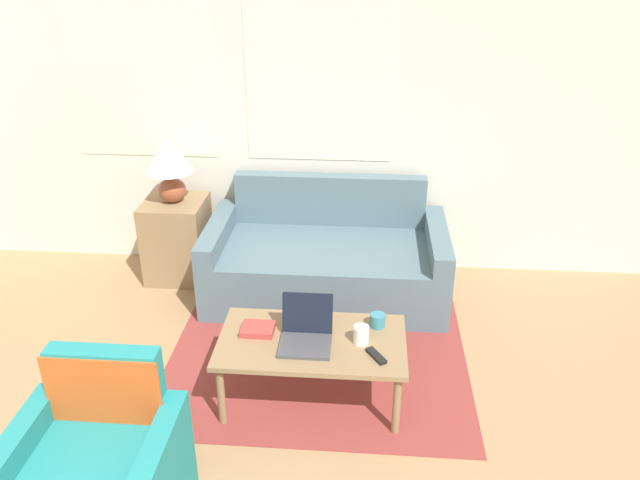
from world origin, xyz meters
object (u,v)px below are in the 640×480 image
object	(u,v)px
table_lamp	(169,162)
book_red	(258,329)
cup_navy	(361,335)
coffee_table	(312,346)
tv_remote	(376,356)
couch	(327,261)
laptop	(306,333)
cup_yellow	(378,320)

from	to	relation	value
table_lamp	book_red	distance (m)	1.68
table_lamp	cup_navy	distance (m)	2.08
coffee_table	tv_remote	bearing A→B (deg)	-20.34
couch	tv_remote	bearing A→B (deg)	-75.35
couch	laptop	xyz separation A→B (m)	(-0.03, -1.27, 0.21)
cup_navy	cup_yellow	bearing A→B (deg)	61.31
couch	laptop	bearing A→B (deg)	-91.29
table_lamp	coffee_table	size ratio (longest dim) A/B	0.47
book_red	laptop	bearing A→B (deg)	-14.36
cup_yellow	book_red	xyz separation A→B (m)	(-0.69, -0.11, -0.02)
table_lamp	tv_remote	xyz separation A→B (m)	(1.55, -1.53, -0.53)
cup_navy	cup_yellow	xyz separation A→B (m)	(0.09, 0.17, -0.01)
cup_navy	cup_yellow	size ratio (longest dim) A/B	1.18
laptop	book_red	distance (m)	0.30
laptop	cup_yellow	xyz separation A→B (m)	(0.40, 0.18, -0.02)
laptop	cup_yellow	size ratio (longest dim) A/B	3.34
couch	cup_yellow	xyz separation A→B (m)	(0.37, -1.09, 0.20)
book_red	tv_remote	xyz separation A→B (m)	(0.68, -0.19, -0.01)
coffee_table	cup_yellow	size ratio (longest dim) A/B	11.88
table_lamp	cup_navy	size ratio (longest dim) A/B	4.69
table_lamp	laptop	distance (m)	1.89
book_red	tv_remote	distance (m)	0.70
table_lamp	cup_yellow	world-z (taller)	table_lamp
coffee_table	cup_navy	xyz separation A→B (m)	(0.28, -0.00, 0.10)
table_lamp	tv_remote	size ratio (longest dim) A/B	3.29
coffee_table	book_red	bearing A→B (deg)	170.30
book_red	couch	bearing A→B (deg)	75.31
coffee_table	book_red	distance (m)	0.33
couch	coffee_table	xyz separation A→B (m)	(0.00, -1.25, 0.12)
tv_remote	table_lamp	bearing A→B (deg)	135.32
laptop	book_red	size ratio (longest dim) A/B	1.58
coffee_table	book_red	xyz separation A→B (m)	(-0.32, 0.05, 0.06)
laptop	cup_navy	distance (m)	0.31
laptop	cup_navy	xyz separation A→B (m)	(0.31, 0.02, -0.00)
laptop	table_lamp	bearing A→B (deg)	129.24
table_lamp	book_red	bearing A→B (deg)	-57.04
cup_navy	book_red	bearing A→B (deg)	174.45
coffee_table	book_red	world-z (taller)	book_red
couch	table_lamp	size ratio (longest dim) A/B	3.56
cup_navy	book_red	distance (m)	0.60
cup_yellow	tv_remote	world-z (taller)	cup_yellow
table_lamp	cup_navy	world-z (taller)	table_lamp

